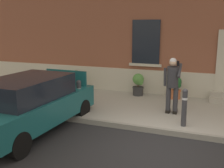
# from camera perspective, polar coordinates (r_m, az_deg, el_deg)

# --- Properties ---
(ground_plane) EXTENTS (80.00, 80.00, 0.00)m
(ground_plane) POSITION_cam_1_polar(r_m,az_deg,el_deg) (6.61, 9.32, -13.31)
(ground_plane) COLOR #232326
(sidewalk) EXTENTS (24.00, 3.60, 0.15)m
(sidewalk) POSITION_cam_1_polar(r_m,az_deg,el_deg) (9.17, 12.98, -5.61)
(sidewalk) COLOR #99968E
(sidewalk) RESTS_ON ground
(curb_edge) EXTENTS (24.00, 0.12, 0.15)m
(curb_edge) POSITION_cam_1_polar(r_m,az_deg,el_deg) (7.43, 10.87, -9.79)
(curb_edge) COLOR gray
(curb_edge) RESTS_ON ground
(building_facade) EXTENTS (24.00, 1.52, 7.50)m
(building_facade) POSITION_cam_1_polar(r_m,az_deg,el_deg) (11.25, 15.85, 16.34)
(building_facade) COLOR brown
(building_facade) RESTS_ON ground
(hatchback_car_teal) EXTENTS (1.92, 4.13, 1.50)m
(hatchback_car_teal) POSITION_cam_1_polar(r_m,az_deg,el_deg) (7.65, -16.71, -3.82)
(hatchback_car_teal) COLOR #165156
(hatchback_car_teal) RESTS_ON ground
(bollard_near_person) EXTENTS (0.15, 0.15, 1.04)m
(bollard_near_person) POSITION_cam_1_polar(r_m,az_deg,el_deg) (7.55, 14.96, -4.50)
(bollard_near_person) COLOR #333338
(bollard_near_person) RESTS_ON sidewalk
(bollard_far_left) EXTENTS (0.15, 0.15, 1.04)m
(bollard_far_left) POSITION_cam_1_polar(r_m,az_deg,el_deg) (8.46, -6.94, -2.38)
(bollard_far_left) COLOR #333338
(bollard_far_left) RESTS_ON sidewalk
(person_on_phone) EXTENTS (0.51, 0.50, 1.75)m
(person_on_phone) POSITION_cam_1_polar(r_m,az_deg,el_deg) (8.41, 12.58, 0.38)
(person_on_phone) COLOR #2D2D33
(person_on_phone) RESTS_ON sidewalk
(planter_olive) EXTENTS (0.44, 0.44, 0.86)m
(planter_olive) POSITION_cam_1_polar(r_m,az_deg,el_deg) (11.41, -7.54, 0.86)
(planter_olive) COLOR #606B38
(planter_olive) RESTS_ON sidewalk
(planter_charcoal) EXTENTS (0.44, 0.44, 0.86)m
(planter_charcoal) POSITION_cam_1_polar(r_m,az_deg,el_deg) (10.59, 5.55, 0.02)
(planter_charcoal) COLOR #2D2D30
(planter_charcoal) RESTS_ON sidewalk
(planter_terracotta) EXTENTS (0.44, 0.44, 0.86)m
(planter_terracotta) POSITION_cam_1_polar(r_m,az_deg,el_deg) (10.33, 13.20, -0.56)
(planter_terracotta) COLOR #B25B38
(planter_terracotta) RESTS_ON sidewalk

